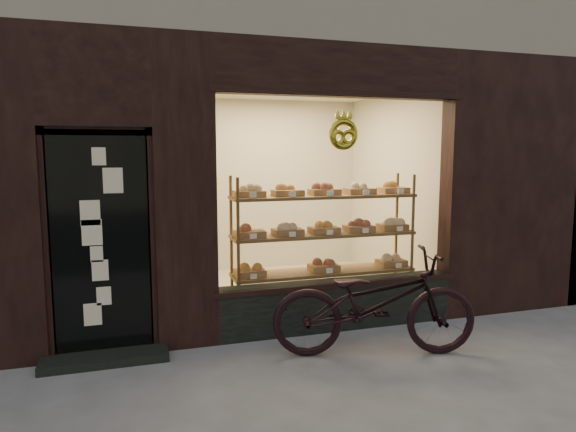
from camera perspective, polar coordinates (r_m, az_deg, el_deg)
name	(u,v)px	position (r m, az deg, el deg)	size (l,w,h in m)	color
display_shelf	(324,243)	(6.08, 4.01, -3.05)	(2.20, 0.45, 1.70)	brown
bicycle	(374,303)	(5.10, 9.58, -9.49)	(0.69, 1.97, 1.04)	black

